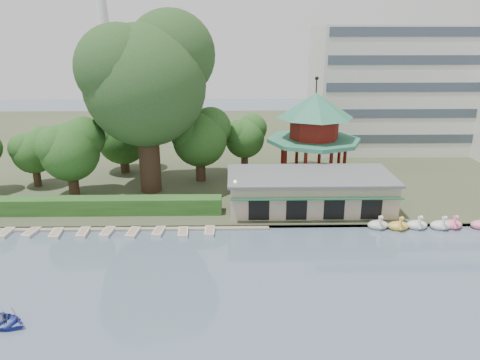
{
  "coord_description": "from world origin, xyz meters",
  "views": [
    {
      "loc": [
        1.11,
        -27.94,
        20.08
      ],
      "look_at": [
        2.0,
        18.0,
        5.0
      ],
      "focal_mm": 35.0,
      "sensor_mm": 36.0,
      "label": 1
    }
  ],
  "objects_px": {
    "rowboat_with_passengers": "(2,319)",
    "dock": "(106,227)",
    "boathouse": "(310,191)",
    "big_tree": "(146,76)",
    "pavilion": "(314,128)"
  },
  "relations": [
    {
      "from": "dock",
      "to": "pavilion",
      "type": "relative_size",
      "value": 2.52
    },
    {
      "from": "pavilion",
      "to": "big_tree",
      "type": "xyz_separation_m",
      "value": [
        -20.8,
        -3.77,
        7.12
      ]
    },
    {
      "from": "pavilion",
      "to": "rowboat_with_passengers",
      "type": "bearing_deg",
      "value": -130.83
    },
    {
      "from": "pavilion",
      "to": "big_tree",
      "type": "distance_m",
      "value": 22.31
    },
    {
      "from": "dock",
      "to": "rowboat_with_passengers",
      "type": "relative_size",
      "value": 5.53
    },
    {
      "from": "rowboat_with_passengers",
      "to": "dock",
      "type": "bearing_deg",
      "value": 79.29
    },
    {
      "from": "dock",
      "to": "boathouse",
      "type": "height_order",
      "value": "boathouse"
    },
    {
      "from": "pavilion",
      "to": "rowboat_with_passengers",
      "type": "xyz_separation_m",
      "value": [
        -27.14,
        -31.41,
        -6.94
      ]
    },
    {
      "from": "dock",
      "to": "pavilion",
      "type": "xyz_separation_m",
      "value": [
        24.0,
        14.8,
        7.36
      ]
    },
    {
      "from": "dock",
      "to": "boathouse",
      "type": "relative_size",
      "value": 1.83
    },
    {
      "from": "big_tree",
      "to": "rowboat_with_passengers",
      "type": "relative_size",
      "value": 3.56
    },
    {
      "from": "boathouse",
      "to": "rowboat_with_passengers",
      "type": "bearing_deg",
      "value": -139.62
    },
    {
      "from": "boathouse",
      "to": "big_tree",
      "type": "relative_size",
      "value": 0.85
    },
    {
      "from": "dock",
      "to": "boathouse",
      "type": "distance_m",
      "value": 22.62
    },
    {
      "from": "dock",
      "to": "rowboat_with_passengers",
      "type": "height_order",
      "value": "rowboat_with_passengers"
    }
  ]
}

